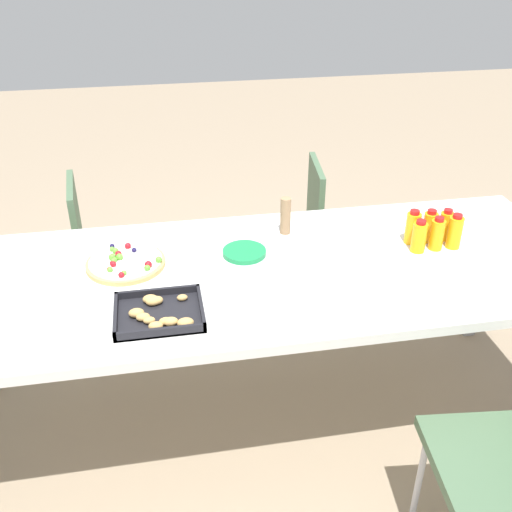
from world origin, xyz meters
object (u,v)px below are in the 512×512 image
Objects in this scene: chair_near_left at (336,222)px; juice_bottle_1 at (430,226)px; party_table at (259,282)px; juice_bottle_3 at (455,232)px; chair_near_right at (104,242)px; juice_bottle_5 at (419,237)px; juice_bottle_2 at (413,228)px; plate_stack at (244,252)px; fruit_pizza at (126,263)px; napkin_stack at (348,294)px; juice_bottle_4 at (437,234)px; juice_bottle_0 at (446,225)px; cardboard_tube at (285,216)px; snack_tray at (159,313)px.

juice_bottle_1 is (-0.16, 0.72, 0.32)m from chair_near_left.
party_table is 0.82m from juice_bottle_3.
chair_near_right is 1.22m from chair_near_left.
chair_near_left is at bearing 85.23° from chair_near_right.
juice_bottle_5 is at bearing 12.58° from chair_near_left.
juice_bottle_2 reaches higher than plate_stack.
chair_near_right is 2.72× the size of fruit_pizza.
chair_near_left reaches higher than napkin_stack.
juice_bottle_5 reaches higher than napkin_stack.
juice_bottle_5 is at bearing 1.98° from juice_bottle_3.
chair_near_left is 0.87m from juice_bottle_4.
juice_bottle_3 is at bearing 56.61° from chair_near_right.
plate_stack is at bearing -1.54° from juice_bottle_1.
party_table is 14.72× the size of plate_stack.
juice_bottle_4 is (0.07, 0.07, 0.00)m from juice_bottle_0.
juice_bottle_1 is (-0.73, -0.10, 0.12)m from party_table.
juice_bottle_4 reaches higher than party_table.
juice_bottle_1 is 0.95× the size of juice_bottle_3.
chair_near_right is 5.53× the size of napkin_stack.
juice_bottle_3 is at bearing -178.02° from juice_bottle_5.
juice_bottle_3 reaches higher than chair_near_left.
juice_bottle_4 is (-0.16, 0.79, 0.33)m from chair_near_left.
cardboard_tube is (0.57, -0.17, 0.01)m from juice_bottle_1.
chair_near_right is 5.99× the size of juice_bottle_5.
chair_near_right reaches higher than party_table.
chair_near_left is 1.13m from napkin_stack.
juice_bottle_2 is 0.10m from juice_bottle_4.
juice_bottle_0 is 0.85m from plate_stack.
chair_near_left is 2.77× the size of snack_tray.
juice_bottle_1 is 0.08m from juice_bottle_2.
cardboard_tube is (-0.20, -0.15, 0.07)m from plate_stack.
chair_near_right and chair_near_left have the same top height.
juice_bottle_3 reaches higher than plate_stack.
snack_tray is (1.12, 0.35, -0.05)m from juice_bottle_1.
juice_bottle_0 is 1.31m from fruit_pizza.
juice_bottle_0 is at bearing -172.54° from party_table.
plate_stack reaches higher than napkin_stack.
cardboard_tube reaches higher than snack_tray.
juice_bottle_1 is 0.07m from juice_bottle_4.
plate_stack is (0.69, -0.10, -0.05)m from juice_bottle_5.
juice_bottle_3 is at bearing 159.55° from cardboard_tube.
juice_bottle_4 reaches higher than chair_near_right.
juice_bottle_2 is 1.03× the size of juice_bottle_4.
juice_bottle_2 is at bearing -171.30° from party_table.
cardboard_tube is (-0.81, 0.54, 0.34)m from chair_near_right.
chair_near_right is at bearing -48.58° from plate_stack.
juice_bottle_5 is at bearing 153.37° from cardboard_tube.
snack_tray is (-0.12, 0.36, 0.00)m from fruit_pizza.
chair_near_right is 1.56m from juice_bottle_5.
juice_bottle_3 is (-0.08, 0.07, 0.00)m from juice_bottle_1.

